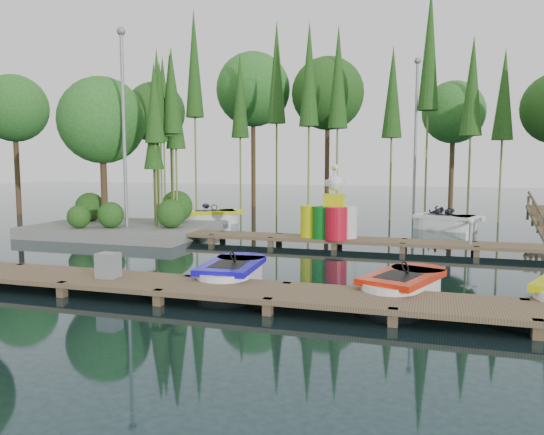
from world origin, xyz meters
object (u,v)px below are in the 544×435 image
(boat_red, at_px, (403,287))
(boat_yellow_far, at_px, (212,217))
(utility_cabinet, at_px, (108,265))
(yellow_barrel, at_px, (311,221))
(island, at_px, (117,148))
(boat_blue, at_px, (232,275))
(drum_cluster, at_px, (335,217))

(boat_red, height_order, boat_yellow_far, boat_yellow_far)
(utility_cabinet, xyz_separation_m, yellow_barrel, (2.67, 7.00, 0.24))
(island, distance_m, yellow_barrel, 7.88)
(island, height_order, boat_blue, island)
(yellow_barrel, bearing_deg, boat_red, -61.32)
(island, xyz_separation_m, utility_cabinet, (4.80, -7.79, -2.63))
(boat_red, bearing_deg, drum_cluster, 133.69)
(boat_red, distance_m, boat_yellow_far, 13.77)
(boat_red, distance_m, drum_cluster, 6.18)
(boat_blue, relative_size, boat_red, 0.95)
(island, xyz_separation_m, drum_cluster, (8.28, -0.95, -2.21))
(boat_yellow_far, xyz_separation_m, utility_cabinet, (2.84, -11.86, 0.28))
(yellow_barrel, relative_size, drum_cluster, 0.44)
(drum_cluster, bearing_deg, boat_yellow_far, 141.53)
(drum_cluster, bearing_deg, boat_blue, -102.49)
(utility_cabinet, height_order, yellow_barrel, yellow_barrel)
(boat_red, relative_size, utility_cabinet, 5.14)
(boat_blue, height_order, boat_yellow_far, boat_yellow_far)
(utility_cabinet, xyz_separation_m, drum_cluster, (3.48, 6.84, 0.42))
(boat_blue, bearing_deg, drum_cluster, 73.34)
(boat_red, height_order, utility_cabinet, utility_cabinet)
(boat_yellow_far, height_order, utility_cabinet, boat_yellow_far)
(island, xyz_separation_m, boat_blue, (7.04, -6.54, -2.95))
(island, bearing_deg, yellow_barrel, -6.04)
(boat_red, xyz_separation_m, drum_cluster, (-2.38, 5.66, 0.74))
(island, height_order, drum_cluster, island)
(boat_red, distance_m, yellow_barrel, 6.65)
(island, distance_m, boat_yellow_far, 5.37)
(boat_red, xyz_separation_m, utility_cabinet, (-5.85, -1.18, 0.32))
(boat_red, xyz_separation_m, yellow_barrel, (-3.18, 5.82, 0.57))
(boat_blue, bearing_deg, island, 132.93)
(boat_yellow_far, relative_size, utility_cabinet, 5.65)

